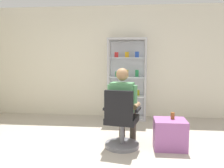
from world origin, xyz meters
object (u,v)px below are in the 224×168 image
display_cabinet_main (127,78)px  tea_glass (173,116)px  storage_crate (170,134)px  seated_shopkeeper (124,103)px  office_chair (121,124)px

display_cabinet_main → tea_glass: display_cabinet_main is taller
storage_crate → seated_shopkeeper: bearing=173.3°
seated_shopkeeper → tea_glass: size_ratio=12.01×
office_chair → tea_glass: bearing=7.7°
display_cabinet_main → office_chair: 1.97m
tea_glass → office_chair: bearing=-172.3°
office_chair → storage_crate: size_ratio=1.90×
seated_shopkeeper → tea_glass: bearing=-3.5°
storage_crate → tea_glass: tea_glass is taller
display_cabinet_main → storage_crate: bearing=-67.4°
seated_shopkeeper → tea_glass: (0.79, -0.05, -0.19)m
office_chair → tea_glass: (0.82, 0.11, 0.13)m
display_cabinet_main → seated_shopkeeper: 1.74m
office_chair → storage_crate: office_chair is taller
office_chair → storage_crate: (0.78, 0.07, -0.16)m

